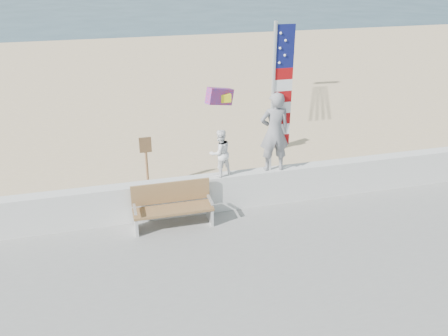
{
  "coord_description": "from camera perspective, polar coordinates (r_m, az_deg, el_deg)",
  "views": [
    {
      "loc": [
        -2.35,
        -7.86,
        5.92
      ],
      "look_at": [
        0.2,
        1.8,
        1.35
      ],
      "focal_mm": 38.0,
      "sensor_mm": 36.0,
      "label": 1
    }
  ],
  "objects": [
    {
      "name": "ground",
      "position": [
        10.12,
        1.53,
        -11.24
      ],
      "size": [
        220.0,
        220.0,
        0.0
      ],
      "primitive_type": "plane",
      "color": "#2C4958",
      "rests_on": "ground"
    },
    {
      "name": "sand",
      "position": [
        18.01,
        -6.5,
        5.37
      ],
      "size": [
        90.0,
        40.0,
        0.08
      ],
      "primitive_type": "cube",
      "color": "beige",
      "rests_on": "ground"
    },
    {
      "name": "seawall",
      "position": [
        11.43,
        -1.23,
        -2.99
      ],
      "size": [
        30.0,
        0.35,
        0.9
      ],
      "primitive_type": "cube",
      "color": "silver",
      "rests_on": "boardwalk"
    },
    {
      "name": "adult",
      "position": [
        11.27,
        6.09,
        4.34
      ],
      "size": [
        0.74,
        0.52,
        1.94
      ],
      "primitive_type": "imported",
      "rotation": [
        0.0,
        0.0,
        3.06
      ],
      "color": "gray",
      "rests_on": "seawall"
    },
    {
      "name": "child",
      "position": [
        11.03,
        -0.48,
        1.81
      ],
      "size": [
        0.66,
        0.58,
        1.14
      ],
      "primitive_type": "imported",
      "rotation": [
        0.0,
        0.0,
        3.45
      ],
      "color": "white",
      "rests_on": "seawall"
    },
    {
      "name": "bench",
      "position": [
        10.84,
        -6.23,
        -4.44
      ],
      "size": [
        1.8,
        0.57,
        1.0
      ],
      "color": "olive",
      "rests_on": "boardwalk"
    },
    {
      "name": "flag",
      "position": [
        10.99,
        6.51,
        8.98
      ],
      "size": [
        0.5,
        0.08,
        3.5
      ],
      "color": "silver",
      "rests_on": "seawall"
    },
    {
      "name": "parafoil_kite",
      "position": [
        13.56,
        -0.44,
        8.59
      ],
      "size": [
        0.92,
        0.6,
        0.63
      ],
      "color": "red",
      "rests_on": "ground"
    },
    {
      "name": "sign",
      "position": [
        12.7,
        -9.33,
        1.16
      ],
      "size": [
        0.32,
        0.07,
        1.46
      ],
      "color": "olive",
      "rests_on": "sand"
    }
  ]
}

